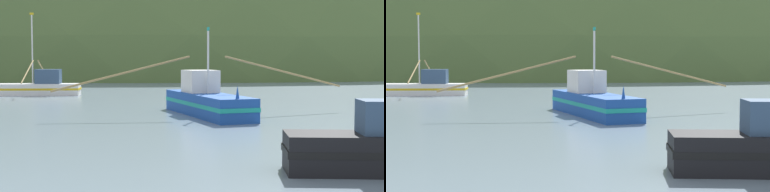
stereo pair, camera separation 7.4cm
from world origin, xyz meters
The scene contains 3 objects.
hill_far_left centered at (-55.76, 150.29, 0.00)m, with size 219.27×175.41×97.70m, color #516B38.
fishing_boat_blue centered at (-2.67, 28.02, 0.86)m, with size 15.40×10.13×5.27m.
fishing_boat_white centered at (-21.67, 41.70, 0.78)m, with size 8.25×10.98×7.55m.
Camera 1 is at (4.94, -5.15, 3.48)m, focal length 53.08 mm.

